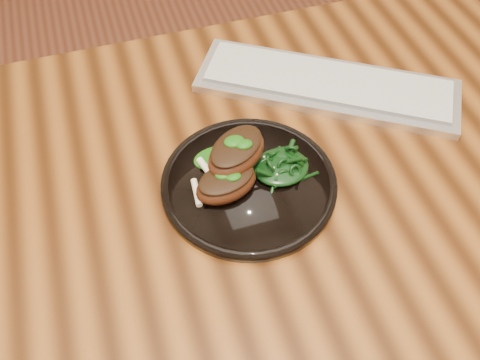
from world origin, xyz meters
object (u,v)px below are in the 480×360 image
plate (249,184)px  lamb_chop_front (226,183)px  keyboard (327,85)px  greens_heap (281,164)px  desk (261,200)px

plate → lamb_chop_front: lamb_chop_front is taller
lamb_chop_front → keyboard: 0.31m
greens_heap → lamb_chop_front: bearing=-171.1°
desk → greens_heap: size_ratio=18.03×
plate → lamb_chop_front: bearing=-166.3°
desk → greens_heap: bearing=-45.3°
desk → keyboard: bearing=40.1°
plate → greens_heap: bearing=5.2°
desk → plate: 0.10m
desk → greens_heap: 0.12m
plate → lamb_chop_front: size_ratio=2.43×
desk → plate: size_ratio=5.83×
desk → keyboard: 0.25m
plate → greens_heap: (0.05, 0.00, 0.02)m
plate → keyboard: size_ratio=0.58×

